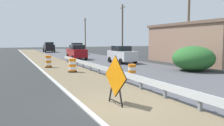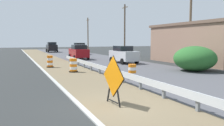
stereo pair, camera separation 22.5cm
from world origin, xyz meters
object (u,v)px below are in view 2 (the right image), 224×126
object	(u,v)px
car_mid_far_lane	(123,54)
car_lead_near_lane	(79,52)
utility_pole_near	(190,21)
utility_pole_mid	(125,29)
warning_sign_diamond	(113,78)
traffic_barrel_nearest	(132,72)
car_trailing_near_lane	(80,48)
utility_pole_far	(88,34)
car_lead_far_lane	(52,47)
traffic_barrel_close	(73,66)
traffic_barrel_mid	(50,62)

from	to	relation	value
car_mid_far_lane	car_lead_near_lane	bearing A→B (deg)	-158.00
car_lead_near_lane	car_mid_far_lane	world-z (taller)	car_lead_near_lane
utility_pole_near	utility_pole_mid	bearing A→B (deg)	90.04
warning_sign_diamond	car_mid_far_lane	world-z (taller)	warning_sign_diamond
warning_sign_diamond	traffic_barrel_nearest	bearing A→B (deg)	-130.35
car_trailing_near_lane	car_mid_far_lane	bearing A→B (deg)	0.96
warning_sign_diamond	utility_pole_far	bearing A→B (deg)	-111.44
car_lead_far_lane	car_mid_far_lane	xyz separation A→B (m)	(3.63, -27.97, -0.11)
traffic_barrel_close	utility_pole_far	distance (m)	34.67
car_trailing_near_lane	car_lead_far_lane	bearing A→B (deg)	-158.50
car_trailing_near_lane	utility_pole_near	world-z (taller)	utility_pole_near
warning_sign_diamond	car_lead_far_lane	bearing A→B (deg)	-100.98
utility_pole_far	car_lead_near_lane	bearing A→B (deg)	-110.69
utility_pole_mid	car_trailing_near_lane	bearing A→B (deg)	124.70
car_trailing_near_lane	car_lead_far_lane	size ratio (longest dim) A/B	0.90
car_lead_far_lane	traffic_barrel_nearest	bearing A→B (deg)	-179.86
traffic_barrel_nearest	traffic_barrel_mid	xyz separation A→B (m)	(-4.05, 8.86, 0.07)
car_mid_far_lane	warning_sign_diamond	bearing A→B (deg)	-29.58
car_lead_far_lane	utility_pole_mid	distance (m)	19.81
traffic_barrel_mid	utility_pole_mid	world-z (taller)	utility_pole_mid
traffic_barrel_close	car_mid_far_lane	world-z (taller)	car_mid_far_lane
traffic_barrel_close	car_mid_far_lane	size ratio (longest dim) A/B	0.26
car_lead_near_lane	utility_pole_near	world-z (taller)	utility_pole_near
car_lead_far_lane	utility_pole_near	world-z (taller)	utility_pole_near
car_lead_far_lane	utility_pole_far	world-z (taller)	utility_pole_far
car_lead_far_lane	traffic_barrel_mid	bearing A→B (deg)	171.97
car_trailing_near_lane	utility_pole_near	bearing A→B (deg)	14.13
car_mid_far_lane	utility_pole_mid	xyz separation A→B (m)	(5.37, 10.62, 3.34)
car_trailing_near_lane	traffic_barrel_close	bearing A→B (deg)	-15.60
traffic_barrel_nearest	traffic_barrel_close	xyz separation A→B (m)	(-2.80, 4.77, 0.06)
utility_pole_mid	utility_pole_far	size ratio (longest dim) A/B	1.09
car_trailing_near_lane	car_mid_far_lane	size ratio (longest dim) A/B	1.00
traffic_barrel_close	car_lead_near_lane	world-z (taller)	car_lead_near_lane
car_mid_far_lane	utility_pole_far	world-z (taller)	utility_pole_far
traffic_barrel_nearest	traffic_barrel_mid	world-z (taller)	traffic_barrel_mid
warning_sign_diamond	car_lead_far_lane	distance (m)	43.36
traffic_barrel_nearest	car_trailing_near_lane	world-z (taller)	car_trailing_near_lane
car_lead_far_lane	car_mid_far_lane	world-z (taller)	car_lead_far_lane
car_lead_near_lane	car_lead_far_lane	xyz separation A→B (m)	(-0.39, 20.79, 0.10)
warning_sign_diamond	car_lead_far_lane	world-z (taller)	car_lead_far_lane
car_lead_near_lane	utility_pole_mid	world-z (taller)	utility_pole_mid
car_mid_far_lane	utility_pole_far	distance (m)	27.88
car_lead_far_lane	traffic_barrel_close	bearing A→B (deg)	175.19
warning_sign_diamond	utility_pole_near	size ratio (longest dim) A/B	0.23
traffic_barrel_close	car_trailing_near_lane	size ratio (longest dim) A/B	0.26
utility_pole_mid	car_lead_near_lane	bearing A→B (deg)	-158.25
traffic_barrel_mid	car_lead_near_lane	world-z (taller)	car_lead_near_lane
car_trailing_near_lane	car_lead_far_lane	world-z (taller)	car_lead_far_lane
car_lead_far_lane	utility_pole_far	bearing A→B (deg)	-93.32
traffic_barrel_close	car_trailing_near_lane	distance (m)	24.64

